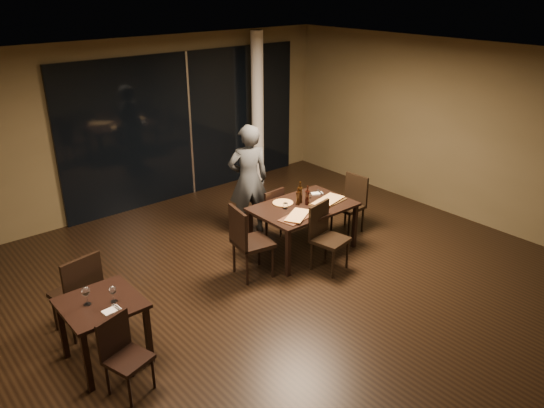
# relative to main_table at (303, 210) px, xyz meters

# --- Properties ---
(ground) EXTENTS (8.00, 8.00, 0.00)m
(ground) POSITION_rel_main_table_xyz_m (-1.00, -0.80, -0.68)
(ground) COLOR black
(ground) RESTS_ON ground
(wall_back) EXTENTS (8.00, 0.10, 3.00)m
(wall_back) POSITION_rel_main_table_xyz_m (-1.00, 3.25, 0.82)
(wall_back) COLOR brown
(wall_back) RESTS_ON ground
(wall_right) EXTENTS (0.10, 8.00, 3.00)m
(wall_right) POSITION_rel_main_table_xyz_m (3.05, -0.80, 0.82)
(wall_right) COLOR brown
(wall_right) RESTS_ON ground
(ceiling) EXTENTS (8.00, 8.00, 0.04)m
(ceiling) POSITION_rel_main_table_xyz_m (-1.00, -0.80, 2.34)
(ceiling) COLOR silver
(ceiling) RESTS_ON wall_back
(window_panel) EXTENTS (5.00, 0.06, 2.70)m
(window_panel) POSITION_rel_main_table_xyz_m (0.00, 3.16, 0.67)
(window_panel) COLOR black
(window_panel) RESTS_ON ground
(column) EXTENTS (0.24, 0.24, 3.00)m
(column) POSITION_rel_main_table_xyz_m (1.40, 2.85, 0.82)
(column) COLOR white
(column) RESTS_ON ground
(main_table) EXTENTS (1.50, 1.00, 0.75)m
(main_table) POSITION_rel_main_table_xyz_m (0.00, 0.00, 0.00)
(main_table) COLOR black
(main_table) RESTS_ON ground
(side_table) EXTENTS (0.80, 0.80, 0.75)m
(side_table) POSITION_rel_main_table_xyz_m (-3.40, -0.50, -0.05)
(side_table) COLOR black
(side_table) RESTS_ON ground
(chair_main_far) EXTENTS (0.43, 0.43, 0.86)m
(chair_main_far) POSITION_rel_main_table_xyz_m (-0.13, 0.63, -0.19)
(chair_main_far) COLOR black
(chair_main_far) RESTS_ON ground
(chair_main_near) EXTENTS (0.53, 0.53, 0.98)m
(chair_main_near) POSITION_rel_main_table_xyz_m (-0.12, -0.59, -0.13)
(chair_main_near) COLOR black
(chair_main_near) RESTS_ON ground
(chair_main_left) EXTENTS (0.57, 0.57, 1.06)m
(chair_main_left) POSITION_rel_main_table_xyz_m (-1.13, -0.08, -0.08)
(chair_main_left) COLOR black
(chair_main_left) RESTS_ON ground
(chair_main_right) EXTENTS (0.47, 0.47, 0.95)m
(chair_main_right) POSITION_rel_main_table_xyz_m (1.10, 0.01, -0.14)
(chair_main_right) COLOR black
(chair_main_right) RESTS_ON ground
(chair_side_far) EXTENTS (0.56, 0.56, 1.04)m
(chair_side_far) POSITION_rel_main_table_xyz_m (-3.40, 0.14, -0.09)
(chair_side_far) COLOR black
(chair_side_far) RESTS_ON ground
(chair_side_near) EXTENTS (0.48, 0.48, 0.84)m
(chair_side_near) POSITION_rel_main_table_xyz_m (-3.45, -1.05, -0.21)
(chair_side_near) COLOR black
(chair_side_near) RESTS_ON ground
(diner) EXTENTS (0.72, 0.61, 1.82)m
(diner) POSITION_rel_main_table_xyz_m (-0.22, 1.06, 0.24)
(diner) COLOR #2F3234
(diner) RESTS_ON ground
(pizza_board_left) EXTENTS (0.62, 0.39, 0.01)m
(pizza_board_left) POSITION_rel_main_table_xyz_m (-0.35, -0.26, 0.08)
(pizza_board_left) COLOR #412315
(pizza_board_left) RESTS_ON main_table
(pizza_board_right) EXTENTS (0.64, 0.38, 0.01)m
(pizza_board_right) POSITION_rel_main_table_xyz_m (0.38, -0.15, 0.08)
(pizza_board_right) COLOR #442E15
(pizza_board_right) RESTS_ON main_table
(oblong_pizza_left) EXTENTS (0.51, 0.41, 0.02)m
(oblong_pizza_left) POSITION_rel_main_table_xyz_m (-0.35, -0.26, 0.10)
(oblong_pizza_left) COLOR maroon
(oblong_pizza_left) RESTS_ON pizza_board_left
(oblong_pizza_right) EXTENTS (0.58, 0.36, 0.02)m
(oblong_pizza_right) POSITION_rel_main_table_xyz_m (0.38, -0.15, 0.10)
(oblong_pizza_right) COLOR maroon
(oblong_pizza_right) RESTS_ON pizza_board_right
(round_pizza) EXTENTS (0.30, 0.30, 0.01)m
(round_pizza) POSITION_rel_main_table_xyz_m (-0.18, 0.25, 0.08)
(round_pizza) COLOR #B83314
(round_pizza) RESTS_ON main_table
(bottle_a) EXTENTS (0.06, 0.06, 0.27)m
(bottle_a) POSITION_rel_main_table_xyz_m (-0.03, 0.08, 0.21)
(bottle_a) COLOR black
(bottle_a) RESTS_ON main_table
(bottle_b) EXTENTS (0.07, 0.07, 0.30)m
(bottle_b) POSITION_rel_main_table_xyz_m (0.07, -0.01, 0.22)
(bottle_b) COLOR black
(bottle_b) RESTS_ON main_table
(bottle_c) EXTENTS (0.07, 0.07, 0.33)m
(bottle_c) POSITION_rel_main_table_xyz_m (0.04, 0.12, 0.24)
(bottle_c) COLOR black
(bottle_c) RESTS_ON main_table
(tumbler_left) EXTENTS (0.07, 0.07, 0.09)m
(tumbler_left) POSITION_rel_main_table_xyz_m (-0.28, 0.09, 0.12)
(tumbler_left) COLOR white
(tumbler_left) RESTS_ON main_table
(tumbler_right) EXTENTS (0.07, 0.07, 0.09)m
(tumbler_right) POSITION_rel_main_table_xyz_m (0.27, 0.17, 0.12)
(tumbler_right) COLOR white
(tumbler_right) RESTS_ON main_table
(napkin_near) EXTENTS (0.21, 0.17, 0.01)m
(napkin_near) POSITION_rel_main_table_xyz_m (0.57, -0.09, 0.08)
(napkin_near) COLOR white
(napkin_near) RESTS_ON main_table
(napkin_far) EXTENTS (0.20, 0.16, 0.01)m
(napkin_far) POSITION_rel_main_table_xyz_m (0.49, 0.21, 0.08)
(napkin_far) COLOR white
(napkin_far) RESTS_ON main_table
(wine_glass_a) EXTENTS (0.09, 0.09, 0.20)m
(wine_glass_a) POSITION_rel_main_table_xyz_m (-3.52, -0.46, 0.17)
(wine_glass_a) COLOR white
(wine_glass_a) RESTS_ON side_table
(wine_glass_b) EXTENTS (0.08, 0.08, 0.17)m
(wine_glass_b) POSITION_rel_main_table_xyz_m (-3.29, -0.58, 0.16)
(wine_glass_b) COLOR white
(wine_glass_b) RESTS_ON side_table
(side_napkin) EXTENTS (0.19, 0.12, 0.01)m
(side_napkin) POSITION_rel_main_table_xyz_m (-3.38, -0.74, 0.08)
(side_napkin) COLOR white
(side_napkin) RESTS_ON side_table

